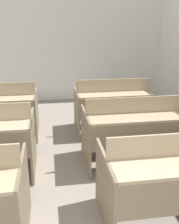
% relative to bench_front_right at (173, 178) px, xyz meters
% --- Properties ---
extents(wall_back, '(5.82, 0.06, 2.78)m').
position_rel_bench_front_right_xyz_m(wall_back, '(-1.17, 4.47, 0.90)').
color(wall_back, silver).
rests_on(wall_back, ground_plane).
extents(bench_front_right, '(1.30, 0.80, 0.95)m').
position_rel_bench_front_right_xyz_m(bench_front_right, '(0.00, 0.00, 0.00)').
color(bench_front_right, '#7E6F58').
rests_on(bench_front_right, ground_plane).
extents(bench_second_right, '(1.30, 0.80, 0.95)m').
position_rel_bench_front_right_xyz_m(bench_second_right, '(-0.02, 1.16, 0.00)').
color(bench_second_right, '#7B6B54').
rests_on(bench_second_right, ground_plane).
extents(bench_third_right, '(1.30, 0.80, 0.95)m').
position_rel_bench_front_right_xyz_m(bench_third_right, '(-0.01, 2.30, 0.00)').
color(bench_third_right, '#80715A').
rests_on(bench_third_right, ground_plane).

